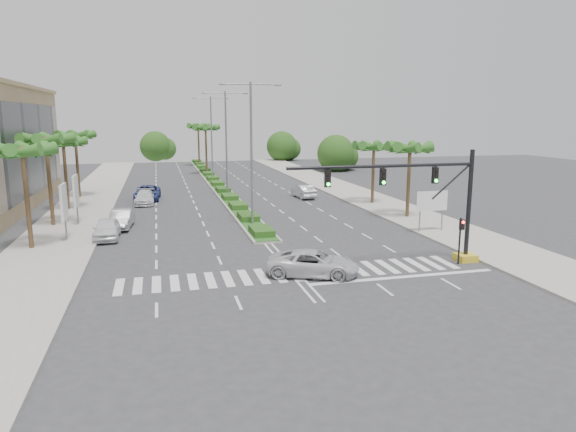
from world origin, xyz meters
The scene contains 27 objects.
ground centered at (0.00, 0.00, 0.00)m, with size 160.00×160.00×0.00m, color #333335.
footpath_right centered at (15.20, 20.00, 0.07)m, with size 6.00×120.00×0.15m, color gray.
footpath_left centered at (-15.20, 20.00, 0.07)m, with size 6.00×120.00×0.15m, color gray.
median centered at (0.00, 45.00, 0.10)m, with size 2.20×75.00×0.20m, color gray.
median_grass centered at (0.00, 45.00, 0.22)m, with size 1.80×75.00×0.04m, color #24511B.
signal_gantry centered at (9.27, 0.00, 3.46)m, with size 12.60×1.20×7.20m.
pedestrian_signal centered at (10.60, -0.68, 2.04)m, with size 0.28×0.36×3.00m.
direction_sign centered at (13.50, 7.99, 2.45)m, with size 2.70×0.11×3.40m.
billboard_near centered at (-14.50, 12.00, 2.96)m, with size 0.18×2.10×4.35m.
billboard_far centered at (-14.50, 18.00, 2.96)m, with size 0.18×2.10×4.35m.
palm_left_near centered at (-16.50, 10.00, 6.69)m, with size 4.57×4.68×7.55m.
palm_left_mid centered at (-16.50, 18.00, 7.08)m, with size 4.57×4.68×7.95m.
palm_left_far centered at (-16.50, 26.00, 6.50)m, with size 4.57×4.68×7.35m.
palm_left_end centered at (-16.50, 34.00, 6.88)m, with size 4.57×4.68×7.75m.
palm_right_near centered at (14.50, 14.00, 6.20)m, with size 4.57×4.68×7.05m.
palm_right_far centered at (14.50, 22.00, 5.91)m, with size 4.57×4.68×6.75m.
palm_median_a centered at (0.00, 55.00, 7.17)m, with size 4.57×4.68×8.05m.
palm_median_b centered at (0.00, 70.00, 7.17)m, with size 4.57×4.68×8.05m.
streetlight_near centered at (0.00, 14.00, 6.81)m, with size 5.10×0.25×12.00m.
streetlight_mid centered at (0.00, 30.00, 6.81)m, with size 5.10×0.25×12.00m.
streetlight_far centered at (0.00, 46.00, 6.81)m, with size 5.10×0.25×12.00m.
car_parked_a centered at (-11.63, 12.14, 0.79)m, with size 1.86×4.63×1.58m, color white.
car_parked_b centered at (-10.80, 16.00, 0.78)m, with size 1.65×4.72×1.56m, color #9E9FA3.
car_parked_c centered at (-8.92, 30.72, 0.81)m, with size 2.67×5.80×1.61m, color navy.
car_parked_d centered at (-9.14, 27.95, 0.72)m, with size 2.01×4.95×1.44m, color silver.
car_crossing centered at (0.97, -0.59, 0.75)m, with size 2.48×5.38×1.50m, color silver.
car_right centered at (8.50, 27.90, 0.75)m, with size 1.59×4.57×1.51m, color silver.
Camera 1 is at (-7.60, -28.37, 9.22)m, focal length 32.00 mm.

